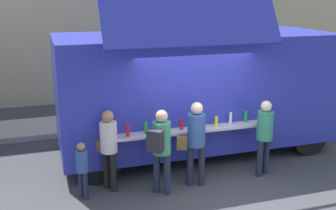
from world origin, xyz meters
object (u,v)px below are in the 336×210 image
(customer_front_ordering, at_px, (196,137))
(customer_rear_waiting, at_px, (108,143))
(trash_bin, at_px, (280,95))
(customer_extra_browsing, at_px, (265,131))
(food_truck_main, at_px, (196,88))
(child_near_queue, at_px, (82,166))
(customer_mid_with_backpack, at_px, (161,144))

(customer_front_ordering, xyz_separation_m, customer_rear_waiting, (-1.63, 0.34, -0.06))
(trash_bin, distance_m, customer_front_ordering, 6.10)
(trash_bin, relative_size, customer_extra_browsing, 0.65)
(customer_front_ordering, xyz_separation_m, customer_extra_browsing, (1.52, 0.00, -0.05))
(food_truck_main, bearing_deg, customer_extra_browsing, -63.90)
(trash_bin, distance_m, child_near_queue, 7.76)
(trash_bin, height_order, customer_front_ordering, customer_front_ordering)
(customer_extra_browsing, distance_m, child_near_queue, 3.70)
(trash_bin, distance_m, customer_rear_waiting, 7.21)
(trash_bin, distance_m, customer_mid_with_backpack, 6.76)
(customer_extra_browsing, bearing_deg, child_near_queue, 66.61)
(customer_rear_waiting, relative_size, child_near_queue, 1.45)
(food_truck_main, distance_m, customer_mid_with_backpack, 2.42)
(child_near_queue, bearing_deg, trash_bin, 0.61)
(customer_extra_browsing, bearing_deg, trash_bin, -58.10)
(trash_bin, bearing_deg, customer_rear_waiting, -148.94)
(customer_mid_with_backpack, bearing_deg, food_truck_main, 6.13)
(customer_rear_waiting, bearing_deg, customer_mid_with_backpack, -56.71)
(child_near_queue, bearing_deg, customer_extra_browsing, -31.72)
(customer_mid_with_backpack, bearing_deg, customer_rear_waiting, 104.69)
(customer_extra_browsing, bearing_deg, customer_mid_with_backpack, 72.26)
(customer_rear_waiting, bearing_deg, customer_extra_browsing, -34.14)
(customer_front_ordering, relative_size, customer_mid_with_backpack, 1.03)
(customer_extra_browsing, xyz_separation_m, child_near_queue, (-3.68, 0.12, -0.30))
(customer_front_ordering, bearing_deg, trash_bin, -29.95)
(customer_front_ordering, relative_size, customer_extra_browsing, 1.06)
(trash_bin, relative_size, child_near_queue, 0.95)
(food_truck_main, height_order, child_near_queue, food_truck_main)
(food_truck_main, xyz_separation_m, child_near_queue, (-2.85, -1.61, -0.88))
(customer_front_ordering, height_order, customer_extra_browsing, customer_front_ordering)
(customer_mid_with_backpack, height_order, child_near_queue, customer_mid_with_backpack)
(customer_rear_waiting, height_order, child_near_queue, customer_rear_waiting)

